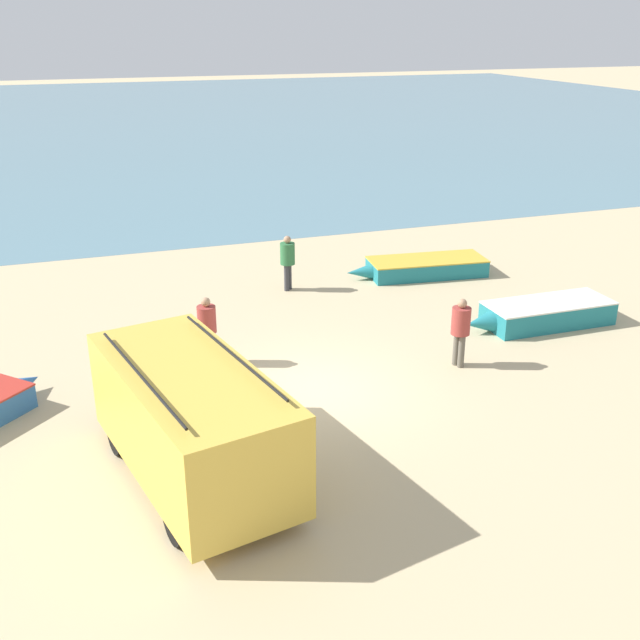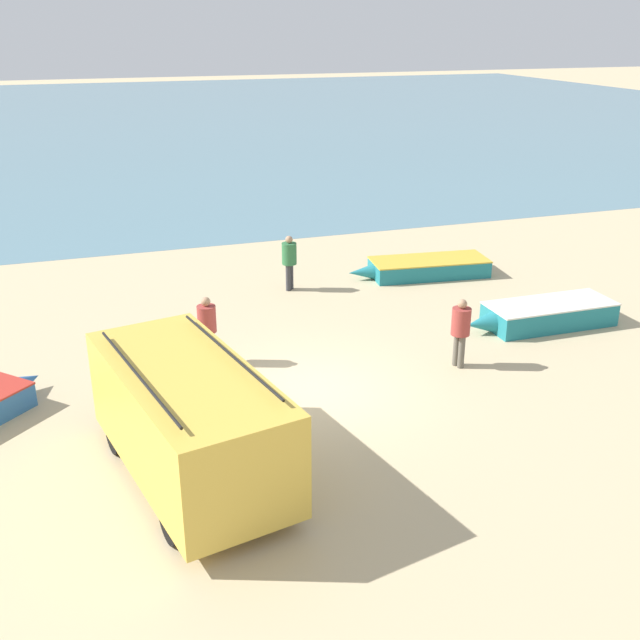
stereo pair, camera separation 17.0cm
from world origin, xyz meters
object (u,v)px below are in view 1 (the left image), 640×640
(fisherman_0, at_px, (461,326))
(fisherman_3, at_px, (207,325))
(fishing_rowboat_1, at_px, (423,267))
(fisherman_2, at_px, (288,258))
(fishing_rowboat_0, at_px, (543,314))
(parked_van, at_px, (191,419))

(fisherman_0, distance_m, fisherman_3, 5.92)
(fishing_rowboat_1, distance_m, fisherman_0, 6.81)
(fisherman_2, relative_size, fisherman_3, 1.01)
(fishing_rowboat_0, bearing_deg, fishing_rowboat_1, -76.26)
(fisherman_0, bearing_deg, fisherman_3, 143.93)
(fishing_rowboat_1, distance_m, fisherman_3, 8.94)
(parked_van, bearing_deg, fishing_rowboat_1, -56.96)
(fishing_rowboat_0, height_order, fisherman_2, fisherman_2)
(fishing_rowboat_0, relative_size, fisherman_3, 2.51)
(fishing_rowboat_0, distance_m, fisherman_2, 7.52)
(fishing_rowboat_1, bearing_deg, fisherman_0, 77.25)
(fisherman_3, bearing_deg, fisherman_2, 112.64)
(parked_van, relative_size, fishing_rowboat_1, 1.16)
(parked_van, distance_m, fisherman_0, 7.21)
(fishing_rowboat_1, xyz_separation_m, fisherman_2, (-4.48, 0.07, 0.74))
(fishing_rowboat_0, xyz_separation_m, fishing_rowboat_1, (-1.16, 4.84, -0.04))
(fishing_rowboat_1, relative_size, fisherman_2, 2.72)
(fishing_rowboat_0, xyz_separation_m, fisherman_2, (-5.65, 4.91, 0.69))
(fishing_rowboat_0, distance_m, fisherman_0, 3.80)
(parked_van, xyz_separation_m, fisherman_2, (4.48, 9.06, -0.17))
(fisherman_0, distance_m, fisherman_2, 6.85)
(fishing_rowboat_0, height_order, fisherman_3, fisherman_3)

